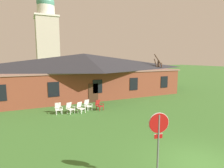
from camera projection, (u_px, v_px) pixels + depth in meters
ground_plane at (202, 166)px, 8.41m from camera, size 200.00×200.00×0.00m
brick_building at (84, 74)px, 24.84m from camera, size 24.35×10.40×5.48m
dome_tower at (47, 39)px, 42.21m from camera, size 5.18×5.18×19.97m
stop_sign at (158, 134)px, 6.95m from camera, size 0.79×0.23×2.86m
lawn_chair_by_porch at (58, 108)px, 16.29m from camera, size 0.65×0.68×0.96m
lawn_chair_near_door at (70, 108)px, 16.38m from camera, size 0.79×0.84×0.96m
lawn_chair_left_end at (81, 107)px, 16.54m from camera, size 0.80×0.84×0.96m
lawn_chair_middle at (88, 105)px, 17.47m from camera, size 0.75×0.80×0.96m
lawn_chair_right_end at (99, 105)px, 17.46m from camera, size 0.77×0.82×0.96m
bare_tree_beside_building at (158, 73)px, 27.60m from camera, size 1.55×1.38×5.49m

